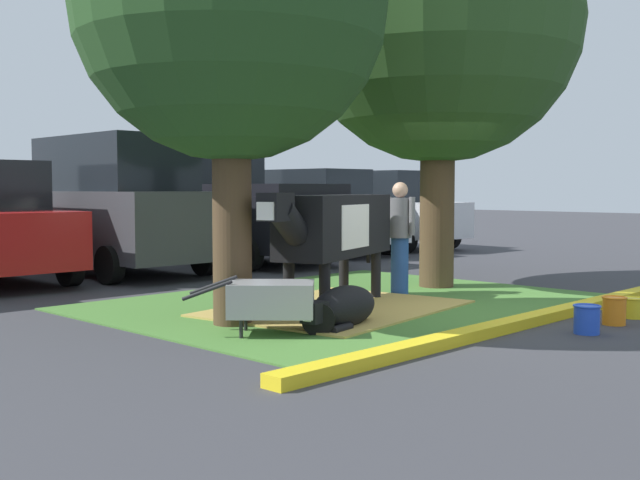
% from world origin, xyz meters
% --- Properties ---
extents(ground_plane, '(80.00, 80.00, 0.00)m').
position_xyz_m(ground_plane, '(0.00, 0.00, 0.00)').
color(ground_plane, '#38383D').
extents(grass_island, '(6.53, 5.04, 0.02)m').
position_xyz_m(grass_island, '(-0.50, 1.52, 0.01)').
color(grass_island, '#477A33').
rests_on(grass_island, ground).
extents(curb_yellow, '(7.73, 0.24, 0.12)m').
position_xyz_m(curb_yellow, '(-0.50, -1.15, 0.06)').
color(curb_yellow, yellow).
rests_on(curb_yellow, ground).
extents(hay_bedding, '(3.51, 2.83, 0.04)m').
position_xyz_m(hay_bedding, '(-1.08, 1.17, 0.03)').
color(hay_bedding, tan).
rests_on(hay_bedding, ground).
extents(shade_tree_left, '(3.55, 3.55, 5.43)m').
position_xyz_m(shade_tree_left, '(-2.71, 1.30, 3.63)').
color(shade_tree_left, '#4C3823').
rests_on(shade_tree_left, ground).
extents(shade_tree_right, '(4.41, 4.41, 6.38)m').
position_xyz_m(shade_tree_right, '(1.72, 1.61, 4.15)').
color(shade_tree_right, '#4C3823').
rests_on(shade_tree_right, ground).
extents(cow_holstein, '(3.04, 1.43, 1.53)m').
position_xyz_m(cow_holstein, '(-1.00, 1.34, 1.08)').
color(cow_holstein, black).
rests_on(cow_holstein, ground).
extents(calf_lying, '(1.33, 0.67, 0.48)m').
position_xyz_m(calf_lying, '(-1.97, 0.26, 0.24)').
color(calf_lying, black).
rests_on(calf_lying, ground).
extents(person_handler, '(0.34, 0.53, 1.67)m').
position_xyz_m(person_handler, '(0.63, 1.49, 0.90)').
color(person_handler, '#23478C').
rests_on(person_handler, ground).
extents(wheelbarrow, '(1.33, 1.37, 0.63)m').
position_xyz_m(wheelbarrow, '(-2.82, 0.49, 0.39)').
color(wheelbarrow, gray).
rests_on(wheelbarrow, ground).
extents(bucket_blue, '(0.30, 0.30, 0.32)m').
position_xyz_m(bucket_blue, '(-0.37, -1.86, 0.16)').
color(bucket_blue, blue).
rests_on(bucket_blue, ground).
extents(bucket_orange, '(0.28, 0.28, 0.33)m').
position_xyz_m(bucket_orange, '(0.38, -1.84, 0.17)').
color(bucket_orange, orange).
rests_on(bucket_orange, ground).
extents(bucket_yellow, '(0.29, 0.29, 0.25)m').
position_xyz_m(bucket_yellow, '(1.00, -1.81, 0.13)').
color(bucket_yellow, yellow).
rests_on(bucket_yellow, ground).
extents(suv_dark_grey, '(2.23, 4.66, 2.52)m').
position_xyz_m(suv_dark_grey, '(-0.67, 7.16, 1.27)').
color(suv_dark_grey, '#3D3D42').
rests_on(suv_dark_grey, ground).
extents(pickup_truck_black, '(2.35, 5.46, 2.42)m').
position_xyz_m(pickup_truck_black, '(2.30, 7.41, 1.11)').
color(pickup_truck_black, black).
rests_on(pickup_truck_black, ground).
extents(hatchback_white, '(2.13, 4.45, 2.02)m').
position_xyz_m(hatchback_white, '(5.06, 7.49, 0.98)').
color(hatchback_white, silver).
rests_on(hatchback_white, ground).
extents(sedan_silver, '(2.13, 4.45, 2.02)m').
position_xyz_m(sedan_silver, '(7.54, 7.41, 0.98)').
color(sedan_silver, silver).
rests_on(sedan_silver, ground).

